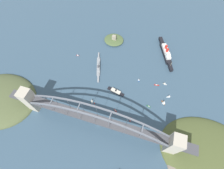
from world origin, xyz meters
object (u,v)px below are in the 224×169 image
Objects in this scene: ocean_liner at (166,52)px; small_boat_2 at (164,102)px; small_boat_1 at (130,120)px; small_boat_8 at (157,85)px; small_boat_4 at (92,100)px; small_boat_5 at (149,106)px; harbor_arch_bridge at (96,120)px; harbor_ferry_steamer at (116,91)px; channel_marker_buoy at (94,103)px; fort_island_mid_harbor at (114,40)px; small_boat_9 at (139,80)px; small_boat_6 at (165,83)px; small_boat_7 at (78,55)px; naval_cruiser at (98,67)px; small_boat_3 at (169,96)px; small_boat_0 at (115,110)px.

ocean_liner reaches higher than small_boat_2.
small_boat_1 reaches higher than small_boat_8.
small_boat_4 is at bearing -147.07° from small_boat_8.
small_boat_2 is 29.05m from small_boat_5.
harbor_ferry_steamer is (10.10, 71.44, -28.85)m from harbor_arch_bridge.
channel_marker_buoy is at bearing -21.23° from small_boat_4.
small_boat_9 is at bearing -48.83° from fort_island_mid_harbor.
ocean_liner is 191.32m from channel_marker_buoy.
fort_island_mid_harbor reaches higher than small_boat_1.
fort_island_mid_harbor is 120.77m from small_boat_9.
small_boat_6 is (-3.99, 41.96, -1.79)m from small_boat_2.
small_boat_5 is 1.06× the size of small_boat_9.
channel_marker_buoy is (-95.87, -23.16, 0.23)m from small_boat_5.
small_boat_2 is 1.82× the size of small_boat_7.
small_boat_6 is at bearing 34.21° from channel_marker_buoy.
small_boat_1 is at bearing -87.51° from small_boat_9.
small_boat_6 is (137.56, 0.23, 0.87)m from naval_cruiser.
ocean_liner reaches higher than small_boat_4.
ocean_liner reaches higher than fort_island_mid_harbor.
harbor_ferry_steamer is 100.12m from small_boat_3.
ocean_liner is 146.01m from harbor_ferry_steamer.
small_boat_5 is at bearing 53.27° from small_boat_1.
harbor_arch_bridge is at bearing -98.05° from harbor_ferry_steamer.
naval_cruiser is at bearing 127.01° from small_boat_0.
small_boat_6 is 1.00× the size of small_boat_9.
ocean_liner is 135.51m from small_boat_5.
naval_cruiser is at bearing 109.40° from harbor_arch_bridge.
fort_island_mid_harbor is at bearing 141.65° from small_boat_8.
small_boat_5 is at bearing -110.40° from small_boat_6.
fort_island_mid_harbor is 4.39× the size of small_boat_8.
small_boat_6 reaches higher than small_boat_0.
small_boat_2 is at bearing 26.51° from small_boat_0.
small_boat_2 is 1.33× the size of small_boat_4.
small_boat_0 is at bearing -129.55° from small_boat_8.
small_boat_4 is (6.96, -161.23, 0.51)m from fort_island_mid_harbor.
fort_island_mid_harbor is 5.27× the size of small_boat_4.
ocean_liner is 14.67× the size of small_boat_7.
small_boat_1 is at bearing -64.50° from fort_island_mid_harbor.
small_boat_4 is at bearing -138.28° from harbor_ferry_steamer.
harbor_arch_bridge is at bearing -70.60° from naval_cruiser.
small_boat_4 reaches higher than channel_marker_buoy.
fort_island_mid_harbor reaches higher than channel_marker_buoy.
channel_marker_buoy is (-120.79, -37.45, -4.12)m from small_boat_2.
naval_cruiser is at bearing -179.90° from small_boat_6.
small_boat_0 is (10.47, -36.77, -1.29)m from harbor_ferry_steamer.
harbor_arch_bridge reaches higher than fort_island_mid_harbor.
harbor_ferry_steamer is 48.27m from small_boat_4.
small_boat_6 is (-11.72, 25.72, 0.00)m from small_boat_3.
naval_cruiser is 56.52m from small_boat_7.
small_boat_3 is 32.09m from small_boat_8.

